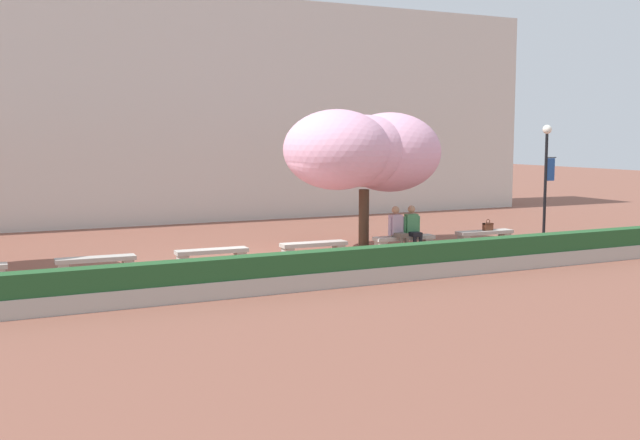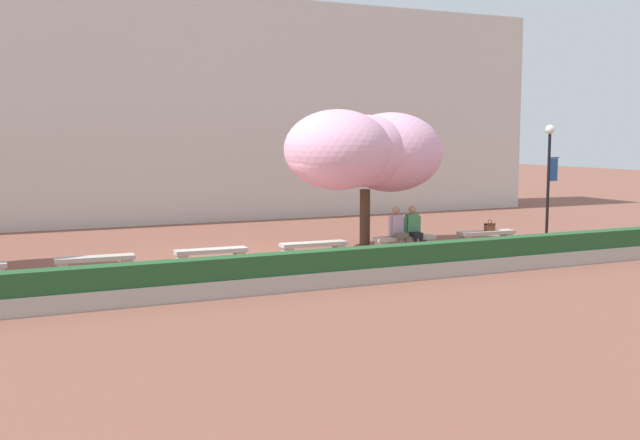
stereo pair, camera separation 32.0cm
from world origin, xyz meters
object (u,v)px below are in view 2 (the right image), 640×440
object	(u,v)px
stone_bench_near_west	(95,263)
stone_bench_far_east	(486,236)
stone_bench_center	(211,255)
cherry_tree_main	(365,151)
stone_bench_near_east	(314,248)
person_seated_left	(398,228)
stone_bench_east_end	(405,241)
handbag	(490,226)
person_seated_right	(414,227)
lamp_post_with_banner	(549,171)

from	to	relation	value
stone_bench_near_west	stone_bench_far_east	distance (m)	11.10
stone_bench_center	cherry_tree_main	distance (m)	5.67
cherry_tree_main	stone_bench_near_east	bearing A→B (deg)	-150.37
stone_bench_center	stone_bench_near_west	bearing A→B (deg)	-180.00
stone_bench_far_east	person_seated_left	bearing A→B (deg)	-178.99
stone_bench_center	stone_bench_far_east	size ratio (longest dim) A/B	1.00
stone_bench_center	stone_bench_east_end	size ratio (longest dim) A/B	1.00
stone_bench_far_east	handbag	bearing A→B (deg)	-8.74
handbag	cherry_tree_main	size ratio (longest dim) A/B	0.07
stone_bench_near_east	stone_bench_east_end	distance (m)	2.78
person_seated_right	cherry_tree_main	bearing A→B (deg)	123.71
stone_bench_east_end	lamp_post_with_banner	world-z (taller)	lamp_post_with_banner
stone_bench_near_west	cherry_tree_main	world-z (taller)	cherry_tree_main
person_seated_right	handbag	bearing A→B (deg)	0.81
stone_bench_center	handbag	size ratio (longest dim) A/B	5.33
stone_bench_near_west	handbag	bearing A→B (deg)	-0.08
handbag	person_seated_left	bearing A→B (deg)	-179.32
cherry_tree_main	lamp_post_with_banner	bearing A→B (deg)	-9.94
cherry_tree_main	lamp_post_with_banner	world-z (taller)	cherry_tree_main
person_seated_right	handbag	distance (m)	2.63
stone_bench_far_east	handbag	xyz separation A→B (m)	(0.11, -0.02, 0.28)
stone_bench_center	handbag	bearing A→B (deg)	-0.11
stone_bench_center	stone_bench_near_east	world-z (taller)	same
person_seated_right	cherry_tree_main	xyz separation A→B (m)	(-0.86, 1.29, 2.09)
stone_bench_near_west	person_seated_right	bearing A→B (deg)	-0.36
handbag	stone_bench_near_west	bearing A→B (deg)	179.92
person_seated_right	person_seated_left	bearing A→B (deg)	-179.99
stone_bench_east_end	person_seated_left	size ratio (longest dim) A/B	1.40
stone_bench_near_east	handbag	bearing A→B (deg)	-0.16
stone_bench_center	cherry_tree_main	world-z (taller)	cherry_tree_main
person_seated_left	person_seated_right	world-z (taller)	same
person_seated_left	stone_bench_center	bearing A→B (deg)	179.42
stone_bench_near_west	stone_bench_center	xyz separation A→B (m)	(2.78, 0.00, 0.00)
stone_bench_near_east	stone_bench_near_west	bearing A→B (deg)	180.00
lamp_post_with_banner	stone_bench_near_east	bearing A→B (deg)	-178.51
stone_bench_center	cherry_tree_main	size ratio (longest dim) A/B	0.36
person_seated_left	person_seated_right	size ratio (longest dim) A/B	1.00
stone_bench_east_end	handbag	distance (m)	2.89
person_seated_right	handbag	world-z (taller)	person_seated_right
stone_bench_near_west	cherry_tree_main	size ratio (longest dim) A/B	0.36
stone_bench_far_east	person_seated_right	size ratio (longest dim) A/B	1.40
stone_bench_east_end	stone_bench_center	bearing A→B (deg)	180.00
stone_bench_near_east	lamp_post_with_banner	bearing A→B (deg)	1.49
person_seated_left	lamp_post_with_banner	xyz separation A→B (m)	(5.48, 0.26, 1.45)
stone_bench_near_west	person_seated_right	xyz separation A→B (m)	(8.57, -0.05, 0.40)
stone_bench_east_end	handbag	size ratio (longest dim) A/B	5.33
stone_bench_far_east	person_seated_right	xyz separation A→B (m)	(-2.53, -0.05, 0.40)
stone_bench_near_east	handbag	world-z (taller)	handbag
person_seated_left	cherry_tree_main	xyz separation A→B (m)	(-0.36, 1.29, 2.09)
lamp_post_with_banner	handbag	bearing A→B (deg)	-174.56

